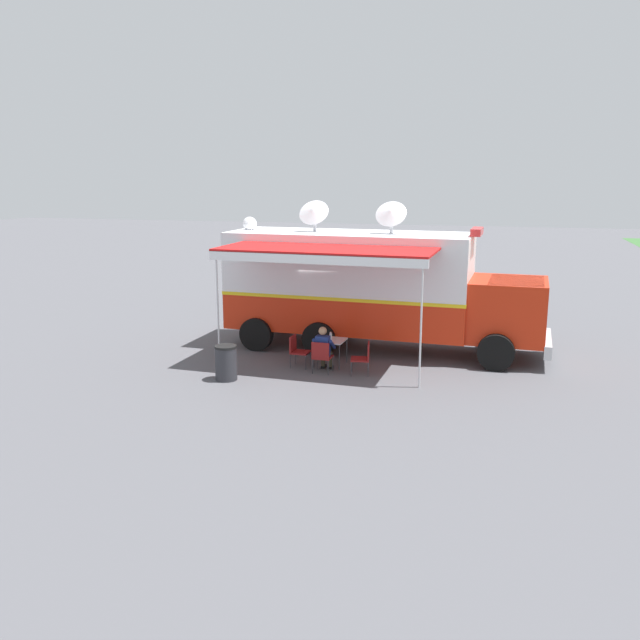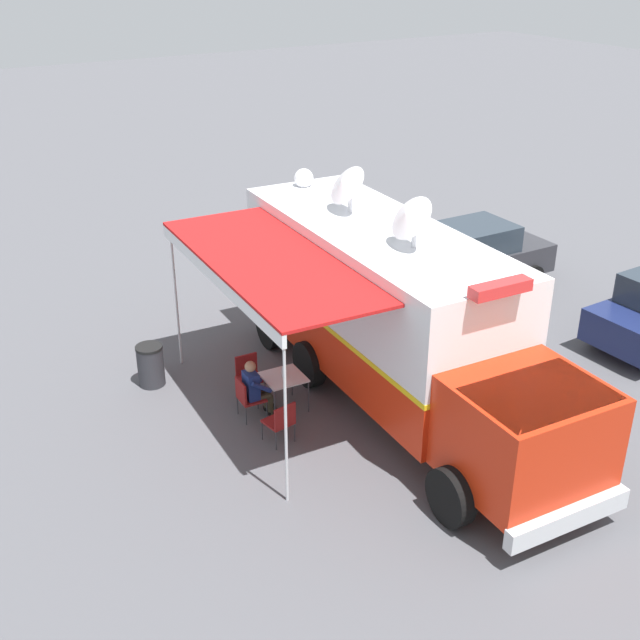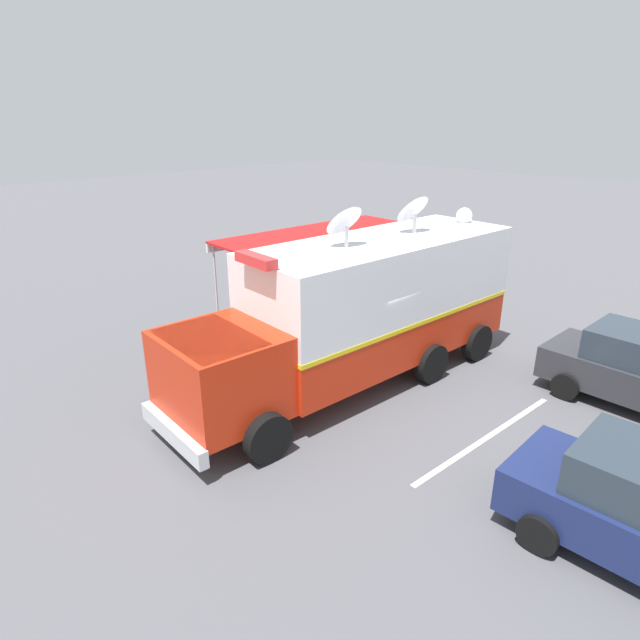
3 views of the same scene
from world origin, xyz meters
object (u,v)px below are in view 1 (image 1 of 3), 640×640
at_px(seated_responder, 324,348).
at_px(trash_bin, 226,363).
at_px(water_bottle, 331,336).
at_px(folding_chair_spare_by_truck, 364,356).
at_px(folding_chair_at_table, 322,355).
at_px(command_truck, 373,286).
at_px(car_far_corner, 436,285).
at_px(car_behind_truck, 304,287).
at_px(folding_chair_beside_table, 297,349).
at_px(folding_table, 330,342).

bearing_deg(seated_responder, trash_bin, -59.14).
xyz_separation_m(water_bottle, folding_chair_spare_by_truck, (0.63, 1.05, -0.32)).
distance_m(folding_chair_at_table, seated_responder, 0.23).
height_order(folding_chair_spare_by_truck, seated_responder, seated_responder).
relative_size(folding_chair_spare_by_truck, trash_bin, 0.96).
height_order(command_truck, car_far_corner, command_truck).
distance_m(water_bottle, car_behind_truck, 7.93).
bearing_deg(folding_chair_at_table, trash_bin, -62.70).
bearing_deg(folding_chair_beside_table, car_far_corner, 162.39).
xyz_separation_m(folding_table, water_bottle, (0.01, 0.01, 0.16)).
bearing_deg(command_truck, car_far_corner, 169.26).
xyz_separation_m(folding_chair_at_table, folding_chair_beside_table, (-0.44, -0.81, 0.00)).
xyz_separation_m(car_behind_truck, car_far_corner, (-1.64, 4.97, 0.00)).
bearing_deg(command_truck, folding_chair_spare_by_truck, 5.48).
xyz_separation_m(water_bottle, car_far_corner, (-9.04, 2.12, 0.05)).
relative_size(folding_chair_at_table, trash_bin, 0.96).
height_order(folding_table, trash_bin, trash_bin).
bearing_deg(car_behind_truck, trash_bin, 3.35).
bearing_deg(car_behind_truck, command_truck, 34.31).
bearing_deg(car_far_corner, trash_bin, -21.90).
height_order(folding_chair_beside_table, car_far_corner, car_far_corner).
height_order(seated_responder, car_far_corner, car_far_corner).
distance_m(seated_responder, car_far_corner, 9.89).
xyz_separation_m(folding_chair_beside_table, folding_chair_spare_by_truck, (0.28, 1.92, 0.00)).
bearing_deg(folding_chair_spare_by_truck, folding_chair_at_table, -81.50).
xyz_separation_m(trash_bin, car_behind_truck, (-9.35, -0.55, 0.42)).
relative_size(folding_table, car_far_corner, 0.20).
bearing_deg(trash_bin, car_behind_truck, -176.65).
height_order(water_bottle, car_far_corner, car_far_corner).
height_order(folding_chair_beside_table, car_behind_truck, car_behind_truck).
bearing_deg(water_bottle, folding_chair_at_table, -4.14).
bearing_deg(trash_bin, folding_chair_at_table, 117.30).
height_order(command_truck, trash_bin, command_truck).
xyz_separation_m(folding_chair_spare_by_truck, trash_bin, (1.32, -3.35, -0.06)).
distance_m(command_truck, folding_chair_beside_table, 3.26).
height_order(folding_chair_at_table, folding_chair_beside_table, same).
height_order(folding_chair_at_table, car_behind_truck, car_behind_truck).
relative_size(folding_table, water_bottle, 3.76).
bearing_deg(folding_chair_beside_table, water_bottle, 112.08).
distance_m(folding_chair_beside_table, car_far_corner, 9.86).
height_order(command_truck, water_bottle, command_truck).
bearing_deg(car_far_corner, water_bottle, -13.18).
relative_size(command_truck, folding_chair_beside_table, 11.04).
bearing_deg(folding_chair_spare_by_truck, folding_chair_beside_table, -98.20).
height_order(folding_chair_spare_by_truck, trash_bin, trash_bin).
relative_size(command_truck, folding_chair_spare_by_truck, 11.04).
xyz_separation_m(command_truck, water_bottle, (2.06, -0.79, -1.11)).
height_order(folding_chair_spare_by_truck, car_behind_truck, car_behind_truck).
xyz_separation_m(command_truck, folding_chair_beside_table, (2.41, -1.66, -1.43)).
bearing_deg(trash_bin, folding_chair_spare_by_truck, 111.55).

